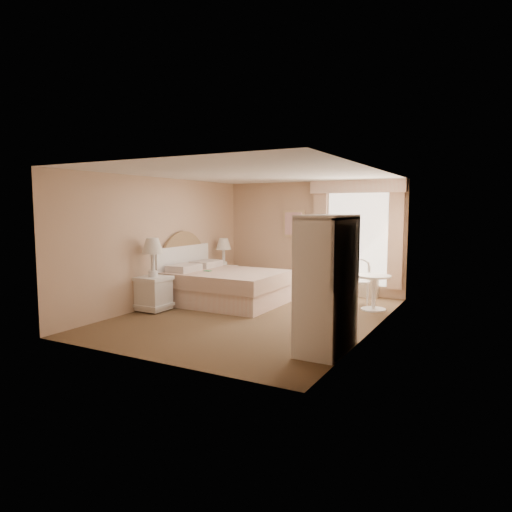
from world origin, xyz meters
The scene contains 9 objects.
room centered at (0.00, 0.00, 1.25)m, with size 4.21×5.51×2.51m.
window centered at (1.05, 2.65, 1.34)m, with size 2.05×0.22×2.51m.
framed_art centered at (-0.45, 2.71, 1.55)m, with size 0.52×0.04×0.62m.
bed centered at (-1.12, 0.64, 0.37)m, with size 2.20×1.73×1.53m.
nightstand_near centered at (-1.84, -0.55, 0.51)m, with size 0.55×0.55×1.34m.
nightstand_far centered at (-1.84, 1.87, 0.45)m, with size 0.49×0.49×1.19m.
round_table centered at (1.75, 1.47, 0.44)m, with size 0.62×0.62×0.66m.
cafe_chair centered at (1.34, 1.94, 0.52)m, with size 0.52×0.52×0.90m.
armoire centered at (1.81, -1.28, 0.75)m, with size 0.55×1.09×1.82m.
Camera 1 is at (3.83, -6.99, 1.91)m, focal length 32.00 mm.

